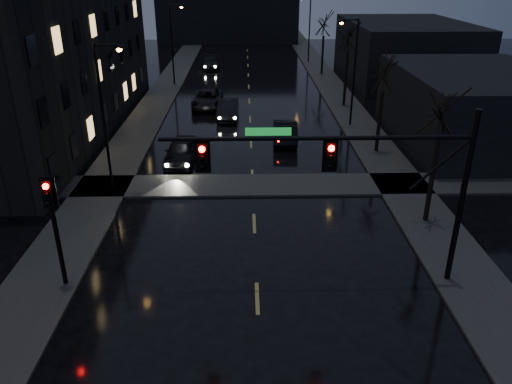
{
  "coord_description": "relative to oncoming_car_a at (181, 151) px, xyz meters",
  "views": [
    {
      "loc": [
        -0.39,
        -7.48,
        11.49
      ],
      "look_at": [
        0.01,
        10.67,
        3.2
      ],
      "focal_mm": 35.0,
      "sensor_mm": 36.0,
      "label": 1
    }
  ],
  "objects": [
    {
      "name": "sidewalk_left",
      "position": [
        -4.02,
        12.61,
        -0.7
      ],
      "size": [
        3.0,
        140.0,
        0.12
      ],
      "primitive_type": "cube",
      "color": "#2D2D2B",
      "rests_on": "ground"
    },
    {
      "name": "sidewalk_right",
      "position": [
        12.98,
        12.61,
        -0.7
      ],
      "size": [
        3.0,
        140.0,
        0.12
      ],
      "primitive_type": "cube",
      "color": "#2D2D2B",
      "rests_on": "ground"
    },
    {
      "name": "sidewalk_cross",
      "position": [
        4.48,
        -3.89,
        -0.7
      ],
      "size": [
        40.0,
        3.0,
        0.12
      ],
      "primitive_type": "cube",
      "color": "#2D2D2B",
      "rests_on": "ground"
    },
    {
      "name": "apartment_block",
      "position": [
        -12.02,
        7.61,
        5.24
      ],
      "size": [
        12.0,
        30.0,
        12.0
      ],
      "primitive_type": "cube",
      "color": "black",
      "rests_on": "ground"
    },
    {
      "name": "commercial_right_near",
      "position": [
        19.98,
        3.61,
        1.74
      ],
      "size": [
        10.0,
        14.0,
        5.0
      ],
      "primitive_type": "cube",
      "color": "black",
      "rests_on": "ground"
    },
    {
      "name": "commercial_right_far",
      "position": [
        21.48,
        25.61,
        2.24
      ],
      "size": [
        12.0,
        18.0,
        6.0
      ],
      "primitive_type": "cube",
      "color": "black",
      "rests_on": "ground"
    },
    {
      "name": "far_block",
      "position": [
        1.48,
        55.61,
        3.24
      ],
      "size": [
        22.0,
        10.0,
        8.0
      ],
      "primitive_type": "cube",
      "color": "black",
      "rests_on": "ground"
    },
    {
      "name": "signal_mast",
      "position": [
        8.33,
        -13.39,
        4.1
      ],
      "size": [
        11.11,
        0.41,
        7.0
      ],
      "color": "black",
      "rests_on": "ground"
    },
    {
      "name": "signal_pole_left",
      "position": [
        -3.02,
        -13.4,
        2.25
      ],
      "size": [
        0.35,
        0.41,
        4.53
      ],
      "color": "black",
      "rests_on": "ground"
    },
    {
      "name": "tree_near",
      "position": [
        12.88,
        -8.39,
        5.45
      ],
      "size": [
        3.52,
        3.52,
        8.08
      ],
      "color": "black",
      "rests_on": "ground"
    },
    {
      "name": "tree_mid_a",
      "position": [
        12.88,
        1.61,
        5.06
      ],
      "size": [
        3.3,
        3.3,
        7.58
      ],
      "color": "black",
      "rests_on": "ground"
    },
    {
      "name": "tree_mid_b",
      "position": [
        12.88,
        13.61,
        5.84
      ],
      "size": [
        3.74,
        3.74,
        8.59
      ],
      "color": "black",
      "rests_on": "ground"
    },
    {
      "name": "tree_far",
      "position": [
        12.88,
        27.61,
        5.3
      ],
      "size": [
        3.43,
        3.43,
        7.88
      ],
      "color": "black",
      "rests_on": "ground"
    },
    {
      "name": "streetlight_l_near",
      "position": [
        -3.1,
        -4.39,
        4.01
      ],
      "size": [
        1.53,
        0.28,
        8.0
      ],
      "color": "black",
      "rests_on": "ground"
    },
    {
      "name": "streetlight_l_far",
      "position": [
        -3.1,
        22.61,
        4.01
      ],
      "size": [
        1.53,
        0.28,
        8.0
      ],
      "color": "black",
      "rests_on": "ground"
    },
    {
      "name": "streetlight_r_mid",
      "position": [
        12.07,
        7.61,
        4.01
      ],
      "size": [
        1.53,
        0.28,
        8.0
      ],
      "color": "black",
      "rests_on": "ground"
    },
    {
      "name": "streetlight_r_far",
      "position": [
        12.07,
        35.61,
        4.01
      ],
      "size": [
        1.53,
        0.28,
        8.0
      ],
      "color": "black",
      "rests_on": "ground"
    },
    {
      "name": "oncoming_car_a",
      "position": [
        0.0,
        0.0,
        0.0
      ],
      "size": [
        1.99,
        4.56,
        1.53
      ],
      "primitive_type": "imported",
      "rotation": [
        0.0,
        0.0,
        -0.04
      ],
      "color": "black",
      "rests_on": "ground"
    },
    {
      "name": "oncoming_car_b",
      "position": [
        2.68,
        9.95,
        -0.01
      ],
      "size": [
        1.72,
        4.64,
        1.52
      ],
      "primitive_type": "imported",
      "rotation": [
        0.0,
        0.0,
        -0.02
      ],
      "color": "black",
      "rests_on": "ground"
    },
    {
      "name": "oncoming_car_c",
      "position": [
        0.81,
        13.39,
        0.0
      ],
      "size": [
        2.61,
        5.55,
        1.53
      ],
      "primitive_type": "imported",
      "rotation": [
        0.0,
        0.0,
        -0.01
      ],
      "color": "black",
      "rests_on": "ground"
    },
    {
      "name": "oncoming_car_d",
      "position": [
        0.03,
        31.5,
        -0.06
      ],
      "size": [
        2.31,
        5.01,
        1.42
      ],
      "primitive_type": "imported",
      "rotation": [
        0.0,
        0.0,
        0.07
      ],
      "color": "black",
      "rests_on": "ground"
    },
    {
      "name": "lead_car",
      "position": [
        6.9,
        4.11,
        0.01
      ],
      "size": [
        1.82,
        4.77,
        1.55
      ],
      "primitive_type": "imported",
      "rotation": [
        0.0,
        0.0,
        3.1
      ],
      "color": "black",
      "rests_on": "ground"
    }
  ]
}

